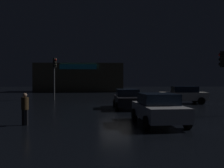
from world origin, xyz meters
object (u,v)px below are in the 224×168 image
Objects in this scene: store_building at (80,78)px; traffic_signal_opposite at (223,66)px; car_far at (183,95)px; pedestrian at (25,107)px; car_near at (127,99)px; traffic_signal_main at (55,70)px; car_crossing at (158,108)px.

traffic_signal_opposite is (11.62, -31.93, 0.35)m from store_building.
pedestrian is at bearing -137.92° from car_far.
traffic_signal_opposite is 7.79m from car_far.
car_near is (6.24, -27.86, -1.90)m from store_building.
traffic_signal_opposite is at bearing -37.05° from car_near.
store_building is 3.50× the size of traffic_signal_main.
car_crossing is at bearing -78.43° from store_building.
car_far is (0.14, 7.49, -2.17)m from traffic_signal_opposite.
traffic_signal_main reaches higher than traffic_signal_opposite.
store_building is 4.11× the size of traffic_signal_opposite.
car_near is at bearing 97.03° from car_crossing.
traffic_signal_main is at bearing 96.01° from pedestrian.
traffic_signal_opposite is at bearing 29.01° from car_crossing.
store_building is 3.75× the size of car_far.
traffic_signal_opposite is 0.91× the size of car_far.
traffic_signal_main is 2.98× the size of pedestrian.
car_crossing is at bearing 0.40° from pedestrian.
traffic_signal_main reaches higher than car_crossing.
traffic_signal_main is 13.76m from car_far.
store_building is at bearing 110.01° from traffic_signal_opposite.
traffic_signal_main reaches higher than pedestrian.
car_crossing is (-4.72, -10.02, -0.05)m from car_far.
car_crossing is (0.81, -6.60, 0.03)m from car_near.
car_near is 0.97× the size of car_far.
car_near is 8.70m from pedestrian.
car_far reaches higher than pedestrian.
traffic_signal_main is (-0.93, -19.74, 0.63)m from store_building.
traffic_signal_main is 17.50m from traffic_signal_opposite.
traffic_signal_opposite is (12.56, -12.18, -0.28)m from traffic_signal_main.
pedestrian is at bearing -83.99° from traffic_signal_main.
pedestrian is at bearing -179.60° from car_crossing.
traffic_signal_main is at bearing -92.71° from store_building.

